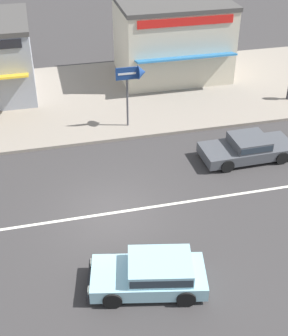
# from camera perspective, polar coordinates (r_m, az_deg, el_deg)

# --- Properties ---
(ground_plane) EXTENTS (160.00, 160.00, 0.00)m
(ground_plane) POSITION_cam_1_polar(r_m,az_deg,el_deg) (18.19, -3.93, -5.50)
(ground_plane) COLOR #383535
(lane_centre_stripe) EXTENTS (50.40, 0.14, 0.01)m
(lane_centre_stripe) POSITION_cam_1_polar(r_m,az_deg,el_deg) (18.19, -3.93, -5.49)
(lane_centre_stripe) COLOR silver
(lane_centre_stripe) RESTS_ON ground
(kerb_strip) EXTENTS (68.00, 10.00, 0.15)m
(kerb_strip) POSITION_cam_1_polar(r_m,az_deg,el_deg) (26.89, -7.87, 8.35)
(kerb_strip) COLOR gray
(kerb_strip) RESTS_ON ground
(hatchback_pale_blue_3) EXTENTS (3.97, 2.36, 1.10)m
(hatchback_pale_blue_3) POSITION_cam_1_polar(r_m,az_deg,el_deg) (15.05, 1.02, -12.66)
(hatchback_pale_blue_3) COLOR #93C6D6
(hatchback_pale_blue_3) RESTS_ON ground
(sedan_dark_grey_4) EXTENTS (4.35, 1.94, 1.06)m
(sedan_dark_grey_4) POSITION_cam_1_polar(r_m,az_deg,el_deg) (21.62, 12.58, 2.46)
(sedan_dark_grey_4) COLOR #47494F
(sedan_dark_grey_4) RESTS_ON ground
(arrow_signboard) EXTENTS (1.45, 0.67, 3.12)m
(arrow_signboard) POSITION_cam_1_polar(r_m,az_deg,el_deg) (22.69, -0.80, 11.17)
(arrow_signboard) COLOR #4C4C51
(arrow_signboard) RESTS_ON kerb_strip
(shopfront_far_kios) EXTENTS (6.46, 5.63, 4.47)m
(shopfront_far_kios) POSITION_cam_1_polar(r_m,az_deg,el_deg) (29.03, 3.48, 15.48)
(shopfront_far_kios) COLOR beige
(shopfront_far_kios) RESTS_ON kerb_strip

